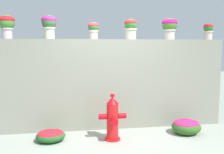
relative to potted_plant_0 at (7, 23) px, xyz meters
The scene contains 11 objects.
ground_plane 3.29m from the potted_plant_0, 31.59° to the right, with size 24.00×24.00×0.00m, color gray.
stone_wall 2.43m from the potted_plant_0, ahead, with size 4.85×0.29×1.90m, color gray.
potted_plant_0 is the anchor object (origin of this frame).
potted_plant_1 0.82m from the potted_plant_0, ahead, with size 0.30×0.30×0.47m.
potted_plant_2 1.71m from the potted_plant_0, ahead, with size 0.23×0.23×0.36m.
potted_plant_3 2.49m from the potted_plant_0, ahead, with size 0.27×0.27×0.43m.
potted_plant_4 3.34m from the potted_plant_0, ahead, with size 0.33×0.33×0.46m.
potted_plant_5 4.25m from the potted_plant_0, ahead, with size 0.21×0.21×0.37m.
fire_hydrant 2.79m from the potted_plant_0, 21.39° to the right, with size 0.52×0.43×0.88m.
flower_bush_left 2.34m from the potted_plant_0, 38.41° to the right, with size 0.54×0.49×0.21m.
flower_bush_right 4.11m from the potted_plant_0, 10.90° to the right, with size 0.59×0.53×0.31m.
Camera 1 is at (-0.82, -3.96, 1.76)m, focal length 40.01 mm.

